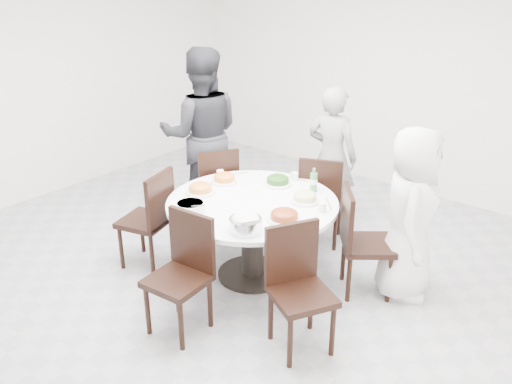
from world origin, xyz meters
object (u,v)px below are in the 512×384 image
Objects in this scene: dining_table at (252,239)px; diner_right at (410,214)px; chair_ne at (368,242)px; diner_middle at (332,157)px; diner_left at (201,134)px; rice_bowl at (246,225)px; beverage_bottle at (314,180)px; chair_nw at (214,189)px; chair_sw at (145,219)px; soup_bowl at (190,207)px; chair_s at (177,278)px; chair_n at (322,198)px; chair_se at (302,293)px.

dining_table is 1.00× the size of diner_right.
chair_ne is 0.62× the size of diner_middle.
rice_bowl is at bearing 98.69° from diner_left.
beverage_bottle is (-0.04, 0.99, 0.06)m from rice_bowl.
chair_sw is (-0.00, -0.93, 0.00)m from chair_nw.
chair_nw is 1.18m from soup_bowl.
chair_sw is 2.07m from diner_middle.
diner_right is (2.08, 1.12, 0.27)m from chair_sw.
chair_s is (0.08, -0.97, 0.10)m from dining_table.
chair_n and chair_se have the same top height.
diner_left is at bearing 44.77° from chair_ne.
chair_ne is 1.13m from rice_bowl.
chair_nw is 4.28× the size of beverage_bottle.
chair_sw is at bearing 147.47° from chair_s.
diner_middle is (-0.17, 0.42, 0.29)m from chair_n.
chair_sw is at bearing 62.55° from diner_left.
chair_sw is at bearing -139.92° from beverage_bottle.
chair_nw is 1.00× the size of chair_s.
diner_left is 1.56m from soup_bowl.
chair_nw is at bearing 41.45° from diner_middle.
chair_sw is 3.74× the size of rice_bowl.
diner_left reaches higher than diner_right.
diner_right is at bearing 141.63° from diner_middle.
beverage_bottle is at bearing 122.30° from chair_nw.
chair_n is at bearing 84.33° from dining_table.
chair_ne and chair_se have the same top height.
soup_bowl is (0.64, -0.01, 0.31)m from chair_sw.
chair_s is (-0.02, -1.94, 0.00)m from chair_n.
diner_right is at bearing 101.83° from chair_sw.
chair_ne is 1.00× the size of chair_nw.
chair_ne is 0.42m from diner_right.
chair_s is at bearing 86.50° from diner_middle.
dining_table is 0.77m from beverage_bottle.
chair_nw is (-1.82, 0.00, 0.00)m from chair_ne.
dining_table is 5.91× the size of rice_bowl.
chair_se is 0.62× the size of diner_middle.
beverage_bottle is (1.19, 1.00, 0.39)m from chair_sw.
chair_sw and chair_se have the same top height.
beverage_bottle reaches higher than chair_s.
chair_n is at bearing 49.42° from diner_right.
dining_table is 0.98m from chair_s.
diner_left is at bearing 152.48° from dining_table.
chair_ne is 2.27m from diner_left.
diner_right reaches higher than chair_nw.
beverage_bottle is at bearing 59.22° from chair_se.
dining_table is 0.98m from chair_n.
dining_table is at bearing 59.42° from chair_n.
soup_bowl is (-1.17, -0.93, 0.31)m from chair_ne.
chair_se is 0.63× the size of diner_right.
diner_middle reaches higher than diner_right.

